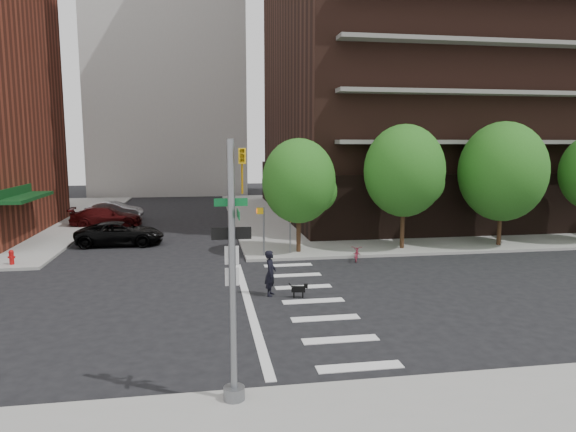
{
  "coord_description": "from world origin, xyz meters",
  "views": [
    {
      "loc": [
        -1.09,
        -18.77,
        6.04
      ],
      "look_at": [
        3.0,
        6.0,
        2.5
      ],
      "focal_mm": 32.0,
      "sensor_mm": 36.0,
      "label": 1
    }
  ],
  "objects": [
    {
      "name": "dog_walker",
      "position": [
        1.47,
        1.05,
        0.92
      ],
      "size": [
        0.77,
        0.63,
        1.84
      ],
      "primitive_type": "imported",
      "rotation": [
        0.0,
        0.0,
        1.25
      ],
      "color": "black",
      "rests_on": "ground"
    },
    {
      "name": "tree_b",
      "position": [
        10.0,
        8.5,
        4.54
      ],
      "size": [
        4.5,
        4.5,
        6.65
      ],
      "color": "#301E11",
      "rests_on": "sidewalk_ne"
    },
    {
      "name": "scooter",
      "position": [
        6.73,
        6.5,
        0.4
      ],
      "size": [
        1.04,
        1.63,
        0.81
      ],
      "primitive_type": "imported",
      "rotation": [
        0.0,
        0.0,
        -0.35
      ],
      "color": "#9B283F",
      "rests_on": "ground"
    },
    {
      "name": "ground",
      "position": [
        0.0,
        0.0,
        0.0
      ],
      "size": [
        120.0,
        120.0,
        0.0
      ],
      "primitive_type": "plane",
      "color": "black",
      "rests_on": "ground"
    },
    {
      "name": "fire_hydrant",
      "position": [
        -10.5,
        7.8,
        0.55
      ],
      "size": [
        0.24,
        0.24,
        0.73
      ],
      "color": "#A50C0C",
      "rests_on": "sidewalk_nw"
    },
    {
      "name": "parked_car_black",
      "position": [
        -6.08,
        12.72,
        0.71
      ],
      "size": [
        2.5,
        5.15,
        1.41
      ],
      "primitive_type": "imported",
      "rotation": [
        0.0,
        0.0,
        1.54
      ],
      "color": "black",
      "rests_on": "ground"
    },
    {
      "name": "tree_a",
      "position": [
        4.0,
        8.5,
        4.04
      ],
      "size": [
        4.0,
        4.0,
        5.9
      ],
      "color": "#301E11",
      "rests_on": "sidewalk_ne"
    },
    {
      "name": "parked_car_silver",
      "position": [
        -8.2,
        23.86,
        0.72
      ],
      "size": [
        1.94,
        4.5,
        1.44
      ],
      "primitive_type": "imported",
      "rotation": [
        0.0,
        0.0,
        1.47
      ],
      "color": "#9A9CA1",
      "rests_on": "ground"
    },
    {
      "name": "traffic_signal",
      "position": [
        -0.47,
        -7.49,
        2.7
      ],
      "size": [
        0.9,
        0.75,
        6.0
      ],
      "color": "slate",
      "rests_on": "sidewalk_s"
    },
    {
      "name": "dog",
      "position": [
        2.55,
        0.55,
        0.35
      ],
      "size": [
        0.67,
        0.28,
        0.56
      ],
      "rotation": [
        0.0,
        0.0,
        -0.2
      ],
      "color": "black",
      "rests_on": "ground"
    },
    {
      "name": "pedestrian_signal",
      "position": [
        2.32,
        7.92,
        1.85
      ],
      "size": [
        2.18,
        0.67,
        2.6
      ],
      "color": "slate",
      "rests_on": "sidewalk_ne"
    },
    {
      "name": "tree_c",
      "position": [
        16.0,
        8.5,
        4.45
      ],
      "size": [
        5.0,
        5.0,
        6.8
      ],
      "color": "#301E11",
      "rests_on": "sidewalk_ne"
    },
    {
      "name": "parked_car_maroon",
      "position": [
        -8.2,
        20.18,
        0.74
      ],
      "size": [
        2.29,
        5.17,
        1.48
      ],
      "primitive_type": "imported",
      "rotation": [
        0.0,
        0.0,
        1.62
      ],
      "color": "#3E0B0C",
      "rests_on": "ground"
    },
    {
      "name": "sidewalk_ne",
      "position": [
        20.5,
        23.5,
        0.07
      ],
      "size": [
        39.0,
        33.0,
        0.15
      ],
      "primitive_type": "cube",
      "color": "gray",
      "rests_on": "ground"
    },
    {
      "name": "crosswalk",
      "position": [
        2.21,
        -0.0,
        0.01
      ],
      "size": [
        3.85,
        13.0,
        0.01
      ],
      "color": "silver",
      "rests_on": "ground"
    }
  ]
}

